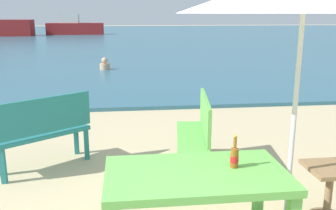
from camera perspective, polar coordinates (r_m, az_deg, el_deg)
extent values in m
cube|color=#2D6075|center=(32.45, -5.53, 10.48)|extent=(120.00, 50.00, 0.08)
cube|color=#60B24C|center=(2.92, 4.36, -10.66)|extent=(1.40, 0.80, 0.06)
cube|color=#60B24C|center=(3.35, -8.12, -14.64)|extent=(0.08, 0.08, 0.70)
cube|color=#60B24C|center=(3.54, 13.64, -13.21)|extent=(0.08, 0.08, 0.70)
cylinder|color=brown|center=(2.99, 10.13, -8.00)|extent=(0.06, 0.06, 0.16)
cone|color=brown|center=(2.96, 10.19, -6.61)|extent=(0.06, 0.06, 0.03)
cylinder|color=brown|center=(2.94, 10.24, -5.56)|extent=(0.03, 0.03, 0.09)
cylinder|color=red|center=(2.99, 10.12, -8.14)|extent=(0.07, 0.07, 0.05)
cylinder|color=gold|center=(2.93, 10.28, -4.68)|extent=(0.03, 0.03, 0.01)
cylinder|color=silver|center=(3.44, 18.88, -0.18)|extent=(0.04, 0.04, 2.30)
cube|color=olive|center=(3.87, 23.73, -8.91)|extent=(0.44, 0.44, 0.04)
cylinder|color=olive|center=(3.97, 23.34, -12.51)|extent=(0.07, 0.07, 0.50)
cube|color=#237275|center=(5.00, -18.78, -4.22)|extent=(1.19, 0.99, 0.05)
cube|color=#237275|center=(4.78, -18.26, -1.49)|extent=(1.00, 0.73, 0.44)
cube|color=#237275|center=(5.42, -13.86, -5.13)|extent=(0.06, 0.06, 0.42)
cube|color=#237275|center=(5.18, -12.37, -5.92)|extent=(0.06, 0.06, 0.42)
cube|color=#237275|center=(4.78, -23.95, -8.57)|extent=(0.06, 0.06, 0.42)
cube|color=#60B24C|center=(4.63, 3.67, -4.91)|extent=(0.52, 1.24, 0.05)
cube|color=#60B24C|center=(4.56, 5.73, -1.57)|extent=(0.20, 1.19, 0.44)
cube|color=#60B24C|center=(5.23, 1.82, -5.43)|extent=(0.06, 0.06, 0.42)
cube|color=#60B24C|center=(4.20, 2.01, -10.40)|extent=(0.06, 0.06, 0.42)
cube|color=#60B24C|center=(5.24, 4.90, -5.43)|extent=(0.06, 0.06, 0.42)
cube|color=#60B24C|center=(4.22, 5.88, -10.38)|extent=(0.06, 0.06, 0.42)
cylinder|color=tan|center=(12.86, -9.65, 5.83)|extent=(0.34, 0.34, 0.20)
sphere|color=tan|center=(12.83, -9.69, 6.74)|extent=(0.21, 0.21, 0.21)
cube|color=maroon|center=(34.84, -14.00, 11.27)|extent=(4.92, 1.34, 1.01)
cube|color=silver|center=(34.87, -14.83, 12.69)|extent=(1.57, 1.01, 0.78)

